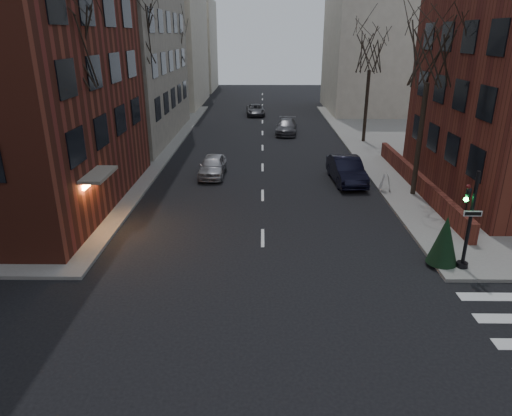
{
  "coord_description": "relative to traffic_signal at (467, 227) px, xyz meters",
  "views": [
    {
      "loc": [
        -0.06,
        -7.35,
        8.91
      ],
      "look_at": [
        -0.29,
        10.68,
        2.0
      ],
      "focal_mm": 32.0,
      "sensor_mm": 36.0,
      "label": 1
    }
  ],
  "objects": [
    {
      "name": "tree_left_a",
      "position": [
        -16.74,
        5.01,
        6.56
      ],
      "size": [
        4.18,
        4.18,
        10.26
      ],
      "color": "#2D231C",
      "rests_on": "sidewalk_far_left"
    },
    {
      "name": "car_lane_gray",
      "position": [
        -5.67,
        26.67,
        -1.23
      ],
      "size": [
        2.33,
        4.82,
        1.35
      ],
      "primitive_type": "imported",
      "rotation": [
        0.0,
        0.0,
        -0.1
      ],
      "color": "#47464B",
      "rests_on": "ground"
    },
    {
      "name": "traffic_signal",
      "position": [
        0.0,
        0.0,
        0.0
      ],
      "size": [
        0.76,
        0.44,
        4.0
      ],
      "color": "black",
      "rests_on": "sidewalk_far_right"
    },
    {
      "name": "building_distant_la",
      "position": [
        -22.94,
        46.01,
        7.09
      ],
      "size": [
        14.0,
        16.0,
        18.0
      ],
      "primitive_type": "cube",
      "color": "beige",
      "rests_on": "ground"
    },
    {
      "name": "tree_right_b",
      "position": [
        0.86,
        23.01,
        5.68
      ],
      "size": [
        3.74,
        3.74,
        9.18
      ],
      "color": "#2D231C",
      "rests_on": "sidewalk_far_right"
    },
    {
      "name": "building_distant_ra",
      "position": [
        7.06,
        41.01,
        6.09
      ],
      "size": [
        14.0,
        14.0,
        16.0
      ],
      "primitive_type": "cube",
      "color": "beige",
      "rests_on": "ground"
    },
    {
      "name": "tree_left_c",
      "position": [
        -16.74,
        31.01,
        6.12
      ],
      "size": [
        3.96,
        3.96,
        9.72
      ],
      "color": "#2D231C",
      "rests_on": "sidewalk_far_left"
    },
    {
      "name": "streetlamp_near",
      "position": [
        -16.14,
        13.01,
        2.33
      ],
      "size": [
        0.36,
        0.36,
        6.28
      ],
      "color": "black",
      "rests_on": "sidewalk_far_left"
    },
    {
      "name": "car_lane_far",
      "position": [
        -8.74,
        37.19,
        -1.29
      ],
      "size": [
        2.28,
        4.52,
        1.23
      ],
      "primitive_type": "imported",
      "rotation": [
        0.0,
        0.0,
        0.05
      ],
      "color": "#424147",
      "rests_on": "ground"
    },
    {
      "name": "parked_sedan",
      "position": [
        -2.6,
        11.61,
        -1.1
      ],
      "size": [
        2.03,
        4.98,
        1.61
      ],
      "primitive_type": "imported",
      "rotation": [
        0.0,
        0.0,
        0.07
      ],
      "color": "black",
      "rests_on": "ground"
    },
    {
      "name": "tree_left_b",
      "position": [
        -16.74,
        17.01,
        7.0
      ],
      "size": [
        4.4,
        4.4,
        10.8
      ],
      "color": "#2D231C",
      "rests_on": "sidewalk_far_left"
    },
    {
      "name": "evergreen_shrub",
      "position": [
        -0.64,
        0.37,
        -0.74
      ],
      "size": [
        1.5,
        1.5,
        2.04
      ],
      "primitive_type": "cone",
      "rotation": [
        0.0,
        0.0,
        -0.26
      ],
      "color": "black",
      "rests_on": "sidewalk_far_right"
    },
    {
      "name": "building_distant_lb",
      "position": [
        -20.94,
        63.01,
        5.09
      ],
      "size": [
        10.0,
        12.0,
        14.0
      ],
      "primitive_type": "cube",
      "color": "beige",
      "rests_on": "ground"
    },
    {
      "name": "streetlamp_far",
      "position": [
        -16.14,
        33.01,
        2.33
      ],
      "size": [
        0.36,
        0.36,
        6.28
      ],
      "color": "black",
      "rests_on": "sidewalk_far_left"
    },
    {
      "name": "low_wall_right",
      "position": [
        1.36,
        10.01,
        -1.26
      ],
      "size": [
        0.35,
        16.0,
        1.0
      ],
      "primitive_type": "cube",
      "color": "maroon",
      "rests_on": "sidewalk_far_right"
    },
    {
      "name": "car_lane_silver",
      "position": [
        -11.26,
        12.92,
        -1.21
      ],
      "size": [
        1.74,
        4.13,
        1.39
      ],
      "primitive_type": "imported",
      "rotation": [
        0.0,
        0.0,
        -0.02
      ],
      "color": "#A8A8AD",
      "rests_on": "ground"
    },
    {
      "name": "tree_right_a",
      "position": [
        0.86,
        9.01,
        6.12
      ],
      "size": [
        3.96,
        3.96,
        9.72
      ],
      "color": "#2D231C",
      "rests_on": "sidewalk_far_right"
    },
    {
      "name": "sandwich_board",
      "position": [
        -0.64,
        9.53,
        -1.25
      ],
      "size": [
        0.52,
        0.68,
        1.01
      ],
      "primitive_type": "cube",
      "rotation": [
        0.0,
        0.0,
        -0.12
      ],
      "color": "silver",
      "rests_on": "sidewalk_far_right"
    }
  ]
}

